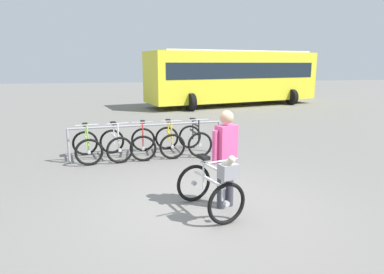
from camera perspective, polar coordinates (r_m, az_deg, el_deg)
The scene contains 10 objects.
ground_plane at distance 5.97m, azimuth 1.35°, elevation -11.35°, with size 80.00×80.00×0.00m, color slate.
bike_rack_rail at distance 8.80m, azimuth -7.31°, elevation 0.91°, with size 3.89×0.41×0.88m.
racked_bike_lime at distance 8.94m, azimuth -17.01°, elevation -1.43°, with size 0.86×1.22×0.98m.
racked_bike_white at distance 8.95m, azimuth -12.53°, elevation -1.17°, with size 0.88×1.21×0.97m.
racked_bike_red at distance 9.02m, azimuth -8.10°, elevation -0.90°, with size 0.72×1.15×0.98m.
racked_bike_yellow at distance 9.14m, azimuth -3.76°, elevation -0.63°, with size 0.68×1.13×0.98m.
racked_bike_black at distance 9.31m, azimuth 0.45°, elevation -0.36°, with size 0.74×1.16×0.98m.
featured_bicycle at distance 5.49m, azimuth 3.52°, elevation -8.07°, with size 0.95×1.25×1.09m.
person_with_featured_bike at distance 5.68m, azimuth 5.64°, elevation -2.93°, with size 0.49×0.32×1.64m.
bus_distant at distance 20.12m, azimuth 6.89°, elevation 10.18°, with size 10.31×4.92×3.08m.
Camera 1 is at (-1.19, -5.35, 2.37)m, focal length 32.20 mm.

